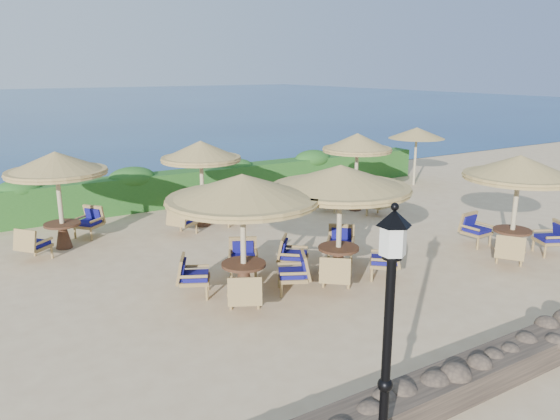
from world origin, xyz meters
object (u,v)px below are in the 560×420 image
object	(u,v)px
cafe_set_0	(243,208)
cafe_set_1	(340,196)
lamp_post	(387,358)
extra_parasol	(417,133)
cafe_set_3	(57,177)
cafe_set_5	(357,159)
cafe_set_2	(518,184)
cafe_set_4	(201,168)

from	to	relation	value
cafe_set_0	cafe_set_1	size ratio (longest dim) A/B	1.00
lamp_post	extra_parasol	world-z (taller)	lamp_post
cafe_set_1	cafe_set_3	world-z (taller)	same
cafe_set_0	cafe_set_5	distance (m)	7.98
cafe_set_2	cafe_set_0	bearing A→B (deg)	168.48
cafe_set_1	cafe_set_5	size ratio (longest dim) A/B	1.18
cafe_set_3	cafe_set_5	world-z (taller)	same
lamp_post	cafe_set_2	world-z (taller)	lamp_post
extra_parasol	cafe_set_1	xyz separation A→B (m)	(-9.05, -6.54, -0.25)
cafe_set_2	cafe_set_3	world-z (taller)	same
cafe_set_1	cafe_set_4	xyz separation A→B (m)	(-0.99, 5.55, -0.11)
lamp_post	cafe_set_5	distance (m)	12.72
cafe_set_0	cafe_set_3	distance (m)	5.99
extra_parasol	cafe_set_0	xyz separation A→B (m)	(-11.45, -6.34, -0.25)
cafe_set_1	cafe_set_4	distance (m)	5.64
cafe_set_2	cafe_set_3	bearing A→B (deg)	145.39
extra_parasol	cafe_set_4	distance (m)	10.09
cafe_set_5	lamp_post	bearing A→B (deg)	-127.95
cafe_set_0	cafe_set_2	xyz separation A→B (m)	(7.13, -1.45, -0.02)
lamp_post	cafe_set_1	xyz separation A→B (m)	(3.55, 5.46, 0.37)
cafe_set_3	cafe_set_4	world-z (taller)	same
cafe_set_0	cafe_set_3	bearing A→B (deg)	116.92
cafe_set_2	cafe_set_3	size ratio (longest dim) A/B	1.06
lamp_post	cafe_set_1	distance (m)	6.52
cafe_set_0	cafe_set_3	size ratio (longest dim) A/B	1.22
cafe_set_3	lamp_post	bearing A→B (deg)	-81.91
lamp_post	cafe_set_2	bearing A→B (deg)	26.97
cafe_set_4	cafe_set_0	bearing A→B (deg)	-104.86
cafe_set_0	lamp_post	bearing A→B (deg)	-101.44
cafe_set_3	cafe_set_4	xyz separation A→B (m)	(4.13, 0.01, -0.16)
cafe_set_4	extra_parasol	bearing A→B (deg)	5.64
cafe_set_2	cafe_set_4	distance (m)	8.88
cafe_set_1	cafe_set_4	world-z (taller)	same
cafe_set_2	cafe_set_4	size ratio (longest dim) A/B	1.01
cafe_set_1	cafe_set_5	xyz separation A→B (m)	(4.27, 4.57, -0.14)
lamp_post	cafe_set_0	world-z (taller)	lamp_post
cafe_set_5	cafe_set_1	bearing A→B (deg)	-133.03
cafe_set_4	cafe_set_1	bearing A→B (deg)	-79.88
cafe_set_4	cafe_set_5	size ratio (longest dim) A/B	1.01
cafe_set_1	cafe_set_5	world-z (taller)	same
lamp_post	extra_parasol	distance (m)	17.41
cafe_set_0	cafe_set_4	distance (m)	5.53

